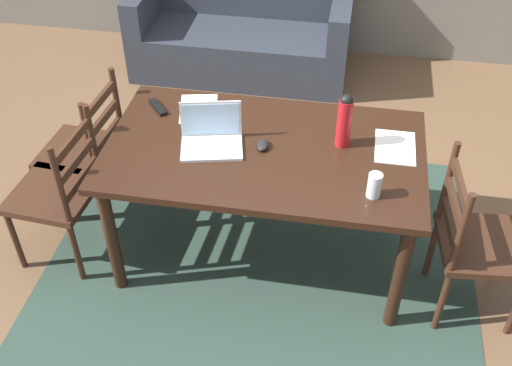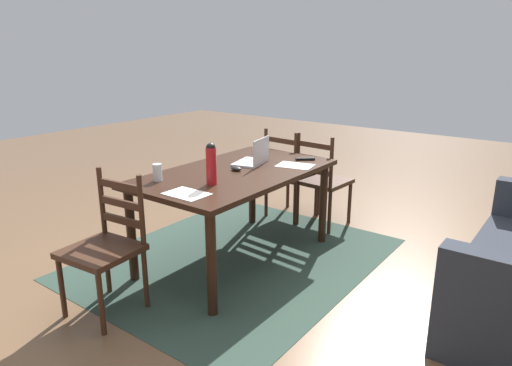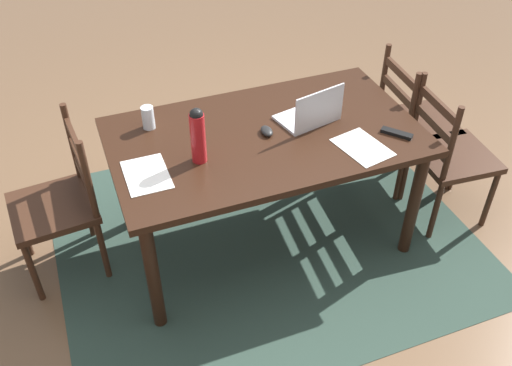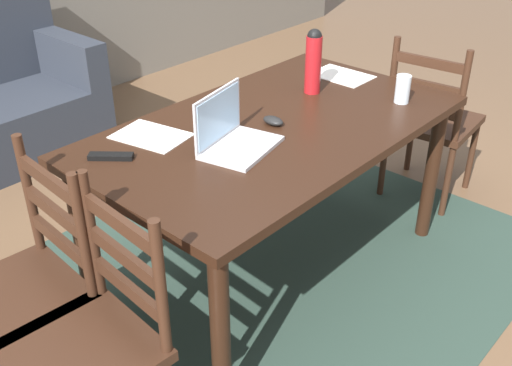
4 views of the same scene
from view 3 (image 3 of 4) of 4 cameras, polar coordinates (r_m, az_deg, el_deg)
The scene contains 13 objects.
ground_plane at distance 3.58m, azimuth 0.80°, elevation -5.36°, with size 14.00×14.00×0.00m, color brown.
area_rug at distance 3.58m, azimuth 0.80°, elevation -5.32°, with size 2.48×2.06×0.01m, color #2D4238.
dining_table at distance 3.14m, azimuth 0.91°, elevation 3.58°, with size 1.68×0.97×0.78m.
chair_left_far at distance 3.64m, azimuth 18.78°, elevation 2.59°, with size 0.47×0.47×0.95m.
chair_right_near at distance 3.29m, azimuth -19.09°, elevation -2.02°, with size 0.48×0.48×0.95m.
chair_left_near at distance 3.89m, azimuth 15.49°, elevation 5.85°, with size 0.47×0.47×0.95m.
laptop at distance 3.16m, azimuth 5.62°, elevation 6.95°, with size 0.36×0.29×0.23m.
water_bottle at distance 2.81m, azimuth -5.85°, elevation 4.87°, with size 0.08×0.08×0.31m.
drinking_glass at distance 3.15m, azimuth -10.77°, elevation 6.46°, with size 0.07×0.07×0.13m, color silver.
computer_mouse at distance 3.08m, azimuth 1.08°, elevation 5.22°, with size 0.06×0.10×0.03m, color black.
tv_remote at distance 3.16m, azimuth 13.93°, elevation 4.87°, with size 0.04×0.17×0.02m, color black.
paper_stack_left at distance 2.85m, azimuth -10.91°, elevation 0.83°, with size 0.21×0.30×0.00m, color white.
paper_stack_right at distance 3.03m, azimuth 10.63°, elevation 3.55°, with size 0.21×0.30×0.00m, color white.
Camera 3 is at (0.95, 2.35, 2.53)m, focal length 39.90 mm.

